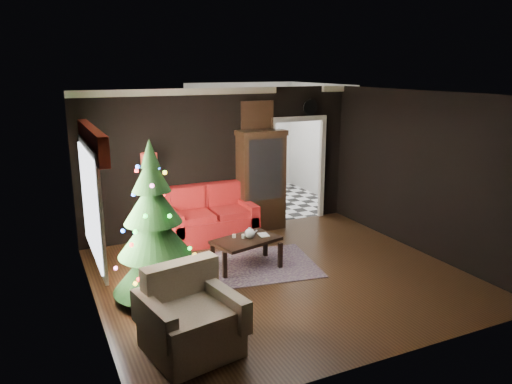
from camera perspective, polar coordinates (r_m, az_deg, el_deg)
name	(u,v)px	position (r m, az deg, el deg)	size (l,w,h in m)	color
floor	(280,276)	(7.80, 2.84, -9.72)	(5.50, 5.50, 0.00)	black
ceiling	(283,94)	(7.13, 3.12, 11.30)	(5.50, 5.50, 0.00)	white
wall_back	(221,161)	(9.57, -4.07, 3.60)	(5.50, 5.50, 0.00)	black
wall_front	(393,241)	(5.36, 15.66, -5.56)	(5.50, 5.50, 0.00)	black
wall_left	(90,211)	(6.56, -18.79, -2.16)	(5.50, 5.50, 0.00)	black
wall_right	(422,173)	(8.94, 18.76, 2.11)	(5.50, 5.50, 0.00)	black
doorway	(297,171)	(10.35, 4.79, 2.43)	(1.10, 0.10, 2.10)	beige
left_window	(91,203)	(6.74, -18.69, -1.27)	(0.05, 1.60, 1.40)	white
valance	(92,141)	(6.58, -18.57, 5.69)	(0.12, 2.10, 0.35)	maroon
kitchen_floor	(265,202)	(11.89, 1.10, -1.16)	(3.00, 3.00, 0.00)	white
kitchen_window	(241,126)	(12.86, -1.73, 7.73)	(0.70, 0.06, 0.70)	white
rug	(251,266)	(8.14, -0.55, -8.58)	(2.09, 1.52, 0.01)	#514048
loveseat	(211,214)	(9.24, -5.28, -2.57)	(1.70, 0.90, 1.00)	#9C010C
curio_cabinet	(261,182)	(9.74, 0.59, 1.13)	(0.90, 0.45, 1.90)	black
floor_lamp	(151,204)	(8.82, -12.08, -1.41)	(0.31, 0.31, 1.82)	black
christmas_tree	(154,228)	(6.82, -11.81, -4.14)	(1.20, 1.20, 2.29)	black
armchair	(190,315)	(5.75, -7.65, -13.96)	(0.98, 0.98, 1.01)	beige
coffee_table	(246,252)	(8.03, -1.16, -7.05)	(1.05, 0.63, 0.47)	black
teapot	(250,233)	(7.94, -0.73, -4.80)	(0.19, 0.19, 0.18)	silver
cup_a	(244,236)	(7.97, -1.45, -5.16)	(0.07, 0.07, 0.06)	white
cup_b	(234,236)	(8.00, -2.58, -5.13)	(0.06, 0.06, 0.05)	white
book	(259,230)	(8.04, 0.35, -4.42)	(0.16, 0.02, 0.21)	#8B7050
wall_clock	(310,107)	(10.25, 6.31, 9.79)	(0.32, 0.32, 0.06)	white
painting	(257,116)	(9.70, 0.13, 8.85)	(0.62, 0.05, 0.52)	#A46735
kitchen_counter	(245,174)	(12.84, -1.25, 2.06)	(1.80, 0.60, 0.90)	silver
kitchen_table	(260,191)	(11.41, 0.42, 0.11)	(0.70, 0.70, 0.75)	brown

